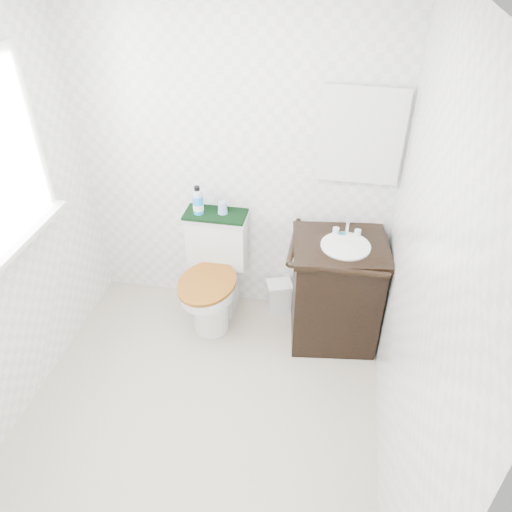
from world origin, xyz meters
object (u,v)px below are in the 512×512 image
(vanity, at_px, (336,290))
(trash_bin, at_px, (279,297))
(cup, at_px, (223,207))
(mouthwash_bottle, at_px, (198,201))
(toilet, at_px, (214,278))

(vanity, xyz_separation_m, trash_bin, (-0.42, 0.20, -0.29))
(vanity, xyz_separation_m, cup, (-0.84, 0.20, 0.46))
(vanity, bearing_deg, cup, 166.61)
(mouthwash_bottle, distance_m, cup, 0.18)
(trash_bin, height_order, cup, cup)
(vanity, distance_m, trash_bin, 0.55)
(toilet, xyz_separation_m, vanity, (0.89, -0.06, 0.07))
(vanity, xyz_separation_m, mouthwash_bottle, (-1.01, 0.17, 0.51))
(mouthwash_bottle, relative_size, cup, 2.35)
(trash_bin, height_order, mouthwash_bottle, mouthwash_bottle)
(cup, bearing_deg, vanity, -13.39)
(trash_bin, relative_size, cup, 3.05)
(toilet, bearing_deg, mouthwash_bottle, 137.73)
(toilet, height_order, vanity, vanity)
(toilet, xyz_separation_m, mouthwash_bottle, (-0.12, 0.10, 0.58))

